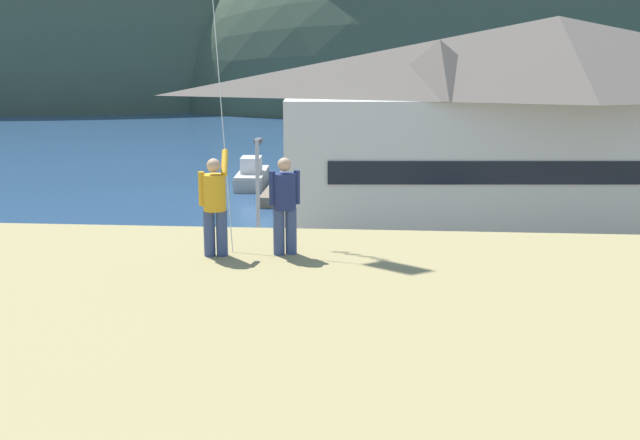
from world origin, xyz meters
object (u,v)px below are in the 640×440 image
object	(u,v)px
harbor_lodge	(552,122)
parked_car_corner_spot	(366,291)
parked_car_mid_row_far	(202,295)
moored_boat_wharfside	(252,176)
person_kite_flyer	(215,203)
parked_car_back_row_right	(152,381)
wharf_dock	(294,187)
person_companion	(285,203)
parking_light_pole	(258,203)
parked_car_front_row_end	(557,318)
moored_boat_outer_mooring	(344,176)

from	to	relation	value
harbor_lodge	parked_car_corner_spot	xyz separation A→B (m)	(-9.27, -13.97, -4.93)
parked_car_mid_row_far	parked_car_corner_spot	world-z (taller)	same
moored_boat_wharfside	person_kite_flyer	distance (m)	42.66
parked_car_corner_spot	person_kite_flyer	xyz separation A→B (m)	(-2.42, -14.22, 6.09)
parked_car_back_row_right	parked_car_corner_spot	xyz separation A→B (m)	(5.55, 8.38, 0.00)
parked_car_corner_spot	wharf_dock	bearing A→B (deg)	102.31
person_companion	parked_car_corner_spot	bearing A→B (deg)	85.10
moored_boat_wharfside	parking_light_pole	distance (m)	25.16
parked_car_corner_spot	person_kite_flyer	world-z (taller)	person_kite_flyer
harbor_lodge	wharf_dock	distance (m)	19.41
harbor_lodge	moored_boat_wharfside	world-z (taller)	harbor_lodge
wharf_dock	parked_car_front_row_end	xyz separation A→B (m)	(11.88, -27.59, 0.71)
moored_boat_outer_mooring	parking_light_pole	size ratio (longest dim) A/B	1.00
moored_boat_outer_mooring	parking_light_pole	bearing A→B (deg)	-94.97
parked_car_back_row_right	parking_light_pole	bearing A→B (deg)	84.27
parked_car_front_row_end	parked_car_corner_spot	bearing A→B (deg)	159.57
moored_boat_wharfside	parked_car_back_row_right	xyz separation A→B (m)	(3.27, -35.84, 0.34)
parked_car_front_row_end	parked_car_mid_row_far	bearing A→B (deg)	173.13
harbor_lodge	person_kite_flyer	size ratio (longest dim) A/B	16.07
moored_boat_outer_mooring	parked_car_back_row_right	size ratio (longest dim) A/B	1.46
parking_light_pole	person_companion	size ratio (longest dim) A/B	3.54
moored_boat_outer_mooring	harbor_lodge	bearing A→B (deg)	-51.10
wharf_dock	parking_light_pole	world-z (taller)	parking_light_pole
person_companion	moored_boat_outer_mooring	bearing A→B (deg)	91.37
parked_car_back_row_right	parked_car_mid_row_far	bearing A→B (deg)	92.97
person_kite_flyer	moored_boat_outer_mooring	bearing A→B (deg)	89.73
parked_car_front_row_end	person_companion	world-z (taller)	person_companion
moored_boat_wharfside	wharf_dock	bearing A→B (deg)	-34.21
person_kite_flyer	moored_boat_wharfside	bearing A→B (deg)	98.73
parked_car_mid_row_far	parking_light_pole	size ratio (longest dim) A/B	0.69
parked_car_corner_spot	person_companion	size ratio (longest dim) A/B	2.49
wharf_dock	parking_light_pole	xyz separation A→B (m)	(1.09, -22.34, 3.36)
parked_car_mid_row_far	parking_light_pole	world-z (taller)	parking_light_pole
harbor_lodge	parked_car_back_row_right	xyz separation A→B (m)	(-14.82, -22.34, -4.93)
moored_boat_wharfside	parked_car_mid_row_far	bearing A→B (deg)	-84.20
parked_car_mid_row_far	parked_car_front_row_end	bearing A→B (deg)	-6.87
parked_car_front_row_end	person_kite_flyer	world-z (taller)	person_kite_flyer
harbor_lodge	parked_car_back_row_right	size ratio (longest dim) A/B	7.09
person_kite_flyer	parked_car_front_row_end	bearing A→B (deg)	53.40
moored_boat_outer_mooring	parking_light_pole	distance (m)	25.60
parked_car_back_row_right	person_kite_flyer	xyz separation A→B (m)	(3.13, -5.85, 6.09)
parked_car_front_row_end	person_kite_flyer	distance (m)	15.96
wharf_dock	parked_car_back_row_right	xyz separation A→B (m)	(-0.04, -33.59, 0.71)
moored_boat_wharfside	person_kite_flyer	xyz separation A→B (m)	(6.40, -41.68, 6.44)
moored_boat_outer_mooring	parked_car_front_row_end	xyz separation A→B (m)	(8.60, -30.58, 0.34)
harbor_lodge	person_companion	size ratio (longest dim) A/B	17.16
parked_car_back_row_right	parked_car_corner_spot	world-z (taller)	same
parking_light_pole	person_kite_flyer	size ratio (longest dim) A/B	3.32
moored_boat_wharfside	moored_boat_outer_mooring	world-z (taller)	same
moored_boat_outer_mooring	parked_car_corner_spot	world-z (taller)	moored_boat_outer_mooring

